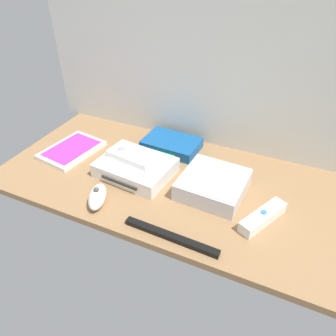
# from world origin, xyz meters

# --- Properties ---
(ground_plane) EXTENTS (1.00, 0.48, 0.02)m
(ground_plane) POSITION_xyz_m (0.00, 0.00, -0.01)
(ground_plane) COLOR #936D47
(ground_plane) RESTS_ON ground
(back_wall) EXTENTS (1.10, 0.01, 0.64)m
(back_wall) POSITION_xyz_m (0.00, 0.25, 0.32)
(back_wall) COLOR silver
(back_wall) RESTS_ON ground
(game_console) EXTENTS (0.22, 0.18, 0.04)m
(game_console) POSITION_xyz_m (-0.10, -0.02, 0.02)
(game_console) COLOR white
(game_console) RESTS_ON ground_plane
(mini_computer) EXTENTS (0.18, 0.18, 0.05)m
(mini_computer) POSITION_xyz_m (0.14, 0.00, 0.03)
(mini_computer) COLOR silver
(mini_computer) RESTS_ON ground_plane
(game_case) EXTENTS (0.16, 0.21, 0.02)m
(game_case) POSITION_xyz_m (-0.35, 0.00, 0.01)
(game_case) COLOR white
(game_case) RESTS_ON ground_plane
(network_router) EXTENTS (0.18, 0.13, 0.03)m
(network_router) POSITION_xyz_m (-0.06, 0.16, 0.02)
(network_router) COLOR #145193
(network_router) RESTS_ON ground_plane
(remote_wand) EXTENTS (0.10, 0.15, 0.03)m
(remote_wand) POSITION_xyz_m (0.29, -0.06, 0.02)
(remote_wand) COLOR white
(remote_wand) RESTS_ON ground_plane
(remote_nunchuk) EXTENTS (0.08, 0.11, 0.05)m
(remote_nunchuk) POSITION_xyz_m (-0.13, -0.17, 0.02)
(remote_nunchuk) COLOR white
(remote_nunchuk) RESTS_ON ground_plane
(remote_classic_pad) EXTENTS (0.15, 0.10, 0.02)m
(remote_classic_pad) POSITION_xyz_m (-0.11, -0.00, 0.05)
(remote_classic_pad) COLOR white
(remote_classic_pad) RESTS_ON game_console
(sensor_bar) EXTENTS (0.24, 0.03, 0.01)m
(sensor_bar) POSITION_xyz_m (0.10, -0.20, 0.01)
(sensor_bar) COLOR black
(sensor_bar) RESTS_ON ground_plane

